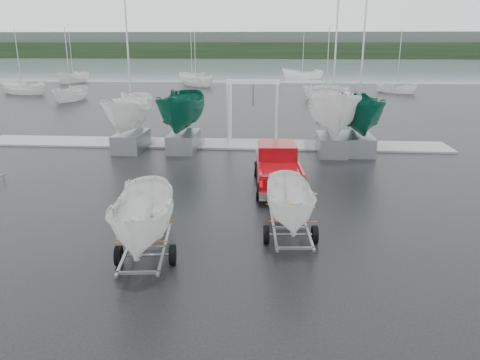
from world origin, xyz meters
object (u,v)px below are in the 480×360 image
trailer_hitched (292,168)px  pickup_truck (278,165)px  boat_hoist (253,104)px  trailer_parked (142,174)px

trailer_hitched → pickup_truck: bearing=90.0°
boat_hoist → trailer_parked: bearing=-98.1°
pickup_truck → trailer_hitched: (0.42, -6.25, 1.55)m
trailer_hitched → boat_hoist: (-1.99, 14.90, 0.15)m
pickup_truck → trailer_parked: trailer_parked is taller
trailer_hitched → boat_hoist: 15.03m
trailer_parked → boat_hoist: size_ratio=1.24×
trailer_parked → boat_hoist: 16.96m
pickup_truck → trailer_parked: bearing=-119.7°
pickup_truck → trailer_hitched: size_ratio=1.23×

